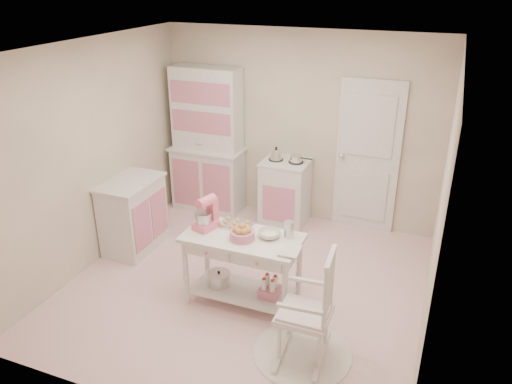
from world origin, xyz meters
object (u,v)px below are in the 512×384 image
at_px(stand_mixer, 205,214).
at_px(bread_basket, 242,235).
at_px(base_cabinet, 133,215).
at_px(work_table, 243,270).
at_px(stove, 285,192).
at_px(rocking_chair, 305,305).
at_px(hutch, 207,141).

relative_size(stand_mixer, bread_basket, 1.36).
bearing_deg(base_cabinet, bread_basket, -19.44).
bearing_deg(work_table, stove, 95.15).
bearing_deg(stand_mixer, work_table, 14.27).
distance_m(base_cabinet, bread_basket, 1.88).
height_order(stove, work_table, stove).
bearing_deg(stove, rocking_chair, -67.93).
distance_m(stove, base_cabinet, 2.05).
bearing_deg(stand_mixer, bread_basket, 7.96).
relative_size(hutch, bread_basket, 8.32).
height_order(rocking_chair, work_table, rocking_chair).
xyz_separation_m(base_cabinet, rocking_chair, (2.54, -1.09, 0.09)).
distance_m(hutch, work_table, 2.48).
distance_m(hutch, stand_mixer, 2.17).
xyz_separation_m(hutch, work_table, (1.37, -1.97, -0.64)).
xyz_separation_m(rocking_chair, stand_mixer, (-1.24, 0.55, 0.42)).
distance_m(stove, bread_basket, 2.01).
bearing_deg(base_cabinet, work_table, -18.16).
bearing_deg(rocking_chair, stand_mixer, 152.28).
bearing_deg(base_cabinet, stove, 41.17).
bearing_deg(stove, bread_basket, -84.40).
xyz_separation_m(hutch, stand_mixer, (0.95, -1.95, -0.07)).
bearing_deg(bread_basket, stove, 95.60).
bearing_deg(rocking_chair, work_table, 143.31).
relative_size(stove, base_cabinet, 1.00).
bearing_deg(stand_mixer, base_cabinet, 174.29).
bearing_deg(work_table, stand_mixer, 177.27).
height_order(hutch, rocking_chair, hutch).
distance_m(base_cabinet, stand_mixer, 1.50).
xyz_separation_m(stove, work_table, (0.17, -1.92, -0.06)).
xyz_separation_m(base_cabinet, stand_mixer, (1.30, -0.54, 0.51)).
height_order(base_cabinet, rocking_chair, rocking_chair).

